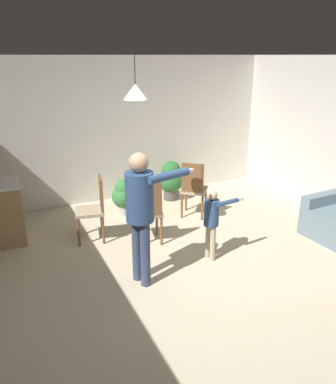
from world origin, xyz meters
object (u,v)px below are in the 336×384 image
object	(u,v)px
dining_chair_near_wall	(148,210)
dining_chair_centre_back	(194,187)
person_child	(212,217)
potted_plant_by_wall	(124,195)
person_adult	(141,205)
dining_chair_by_counter	(94,206)
potted_plant_corner	(171,178)

from	to	relation	value
dining_chair_near_wall	dining_chair_centre_back	xyz separation A→B (m)	(1.10, 0.60, 0.00)
person_child	dining_chair_near_wall	xyz separation A→B (m)	(-0.61, 0.80, -0.09)
potted_plant_by_wall	person_adult	bearing A→B (deg)	-103.04
dining_chair_by_counter	person_child	bearing A→B (deg)	-122.36
person_adult	person_child	bearing A→B (deg)	83.33
potted_plant_corner	person_child	bearing A→B (deg)	-102.33
dining_chair_by_counter	potted_plant_corner	xyz separation A→B (m)	(1.81, 1.08, -0.12)
dining_chair_centre_back	potted_plant_by_wall	world-z (taller)	dining_chair_centre_back
dining_chair_by_counter	dining_chair_near_wall	xyz separation A→B (m)	(0.69, -0.46, 0.00)
person_child	dining_chair_by_counter	bearing A→B (deg)	-140.99
potted_plant_corner	potted_plant_by_wall	xyz separation A→B (m)	(-1.09, -0.32, -0.07)
dining_chair_by_counter	potted_plant_corner	distance (m)	2.11
person_child	dining_chair_near_wall	distance (m)	1.01
person_child	dining_chair_centre_back	size ratio (longest dim) A/B	1.02
dining_chair_centre_back	potted_plant_by_wall	size ratio (longest dim) A/B	1.54
dining_chair_centre_back	potted_plant_corner	distance (m)	0.95
person_adult	person_child	world-z (taller)	person_adult
dining_chair_near_wall	potted_plant_corner	world-z (taller)	dining_chair_near_wall
potted_plant_by_wall	dining_chair_near_wall	bearing A→B (deg)	-91.59
person_child	dining_chair_by_counter	distance (m)	1.81
potted_plant_corner	potted_plant_by_wall	distance (m)	1.14
dining_chair_centre_back	potted_plant_by_wall	bearing A→B (deg)	-170.96
dining_chair_centre_back	potted_plant_corner	world-z (taller)	dining_chair_centre_back
person_adult	person_child	size ratio (longest dim) A/B	1.64
person_child	potted_plant_by_wall	world-z (taller)	person_child
dining_chair_near_wall	potted_plant_corner	distance (m)	1.91
dining_chair_by_counter	dining_chair_near_wall	distance (m)	0.83
person_adult	dining_chair_centre_back	distance (m)	2.24
dining_chair_by_counter	dining_chair_centre_back	xyz separation A→B (m)	(1.78, 0.14, 0.00)
dining_chair_by_counter	potted_plant_by_wall	bearing A→B (deg)	-31.43
dining_chair_by_counter	potted_plant_by_wall	size ratio (longest dim) A/B	1.54
person_child	dining_chair_centre_back	world-z (taller)	person_child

